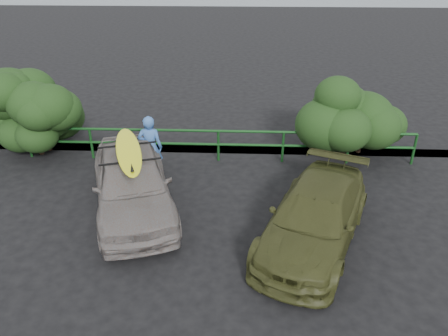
# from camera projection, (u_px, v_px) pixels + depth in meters

# --- Properties ---
(ground) EXTENTS (80.00, 80.00, 0.00)m
(ground) POSITION_uv_depth(u_px,v_px,m) (160.00, 264.00, 9.41)
(ground) COLOR black
(guardrail) EXTENTS (14.00, 0.08, 1.04)m
(guardrail) POSITION_uv_depth(u_px,v_px,m) (186.00, 145.00, 13.59)
(guardrail) COLOR #134417
(guardrail) RESTS_ON ground
(shrub_left) EXTENTS (3.20, 2.40, 2.60)m
(shrub_left) POSITION_uv_depth(u_px,v_px,m) (35.00, 114.00, 13.75)
(shrub_left) COLOR #1D3A15
(shrub_left) RESTS_ON ground
(shrub_right) EXTENTS (3.20, 2.40, 2.44)m
(shrub_right) POSITION_uv_depth(u_px,v_px,m) (348.00, 120.00, 13.51)
(shrub_right) COLOR #1D3A15
(shrub_right) RESTS_ON ground
(sedan) EXTENTS (3.20, 5.00, 1.59)m
(sedan) POSITION_uv_depth(u_px,v_px,m) (132.00, 182.00, 10.95)
(sedan) COLOR slate
(sedan) RESTS_ON ground
(olive_vehicle) EXTENTS (3.48, 4.93, 1.33)m
(olive_vehicle) POSITION_uv_depth(u_px,v_px,m) (315.00, 217.00, 9.82)
(olive_vehicle) COLOR #3A3D1B
(olive_vehicle) RESTS_ON ground
(man) EXTENTS (0.70, 0.46, 1.90)m
(man) POSITION_uv_depth(u_px,v_px,m) (150.00, 147.00, 12.41)
(man) COLOR #3A66AF
(man) RESTS_ON ground
(roof_rack) EXTENTS (1.69, 1.40, 0.05)m
(roof_rack) POSITION_uv_depth(u_px,v_px,m) (129.00, 153.00, 10.57)
(roof_rack) COLOR black
(roof_rack) RESTS_ON sedan
(surfboard) EXTENTS (1.42, 2.88, 0.08)m
(surfboard) POSITION_uv_depth(u_px,v_px,m) (128.00, 150.00, 10.54)
(surfboard) COLOR yellow
(surfboard) RESTS_ON roof_rack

